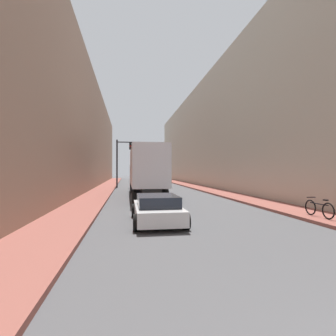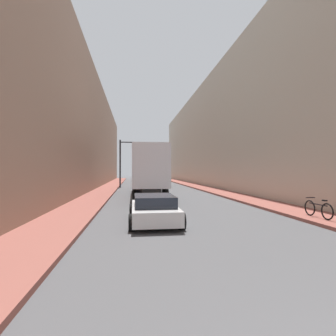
{
  "view_description": "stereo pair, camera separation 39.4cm",
  "coord_description": "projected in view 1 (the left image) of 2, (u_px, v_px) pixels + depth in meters",
  "views": [
    {
      "loc": [
        -3.17,
        -0.71,
        2.26
      ],
      "look_at": [
        -0.49,
        16.31,
        2.4
      ],
      "focal_mm": 28.0,
      "sensor_mm": 36.0,
      "label": 1
    },
    {
      "loc": [
        -2.78,
        -0.76,
        2.26
      ],
      "look_at": [
        -0.49,
        16.31,
        2.4
      ],
      "focal_mm": 28.0,
      "sensor_mm": 36.0,
      "label": 2
    }
  ],
  "objects": [
    {
      "name": "sidewalk_right",
      "position": [
        202.0,
        188.0,
        31.71
      ],
      "size": [
        2.41,
        80.0,
        0.15
      ],
      "color": "brown",
      "rests_on": "ground"
    },
    {
      "name": "sidewalk_left",
      "position": [
        104.0,
        189.0,
        29.9
      ],
      "size": [
        2.41,
        80.0,
        0.15
      ],
      "color": "brown",
      "rests_on": "ground"
    },
    {
      "name": "building_right",
      "position": [
        234.0,
        129.0,
        32.42
      ],
      "size": [
        6.0,
        80.0,
        14.71
      ],
      "color": "#BCB29E",
      "rests_on": "ground"
    },
    {
      "name": "building_left",
      "position": [
        65.0,
        129.0,
        29.31
      ],
      "size": [
        6.0,
        80.0,
        13.84
      ],
      "color": "#997A66",
      "rests_on": "ground"
    },
    {
      "name": "semi_truck",
      "position": [
        145.0,
        171.0,
        22.44
      ],
      "size": [
        2.42,
        13.1,
        4.0
      ],
      "color": "silver",
      "rests_on": "ground"
    },
    {
      "name": "sedan_car",
      "position": [
        157.0,
        209.0,
        11.26
      ],
      "size": [
        2.12,
        4.24,
        1.2
      ],
      "color": "silver",
      "rests_on": "ground"
    },
    {
      "name": "traffic_signal_gantry",
      "position": [
        126.0,
        155.0,
        34.1
      ],
      "size": [
        5.24,
        0.35,
        6.21
      ],
      "color": "black",
      "rests_on": "ground"
    },
    {
      "name": "parked_bicycle",
      "position": [
        319.0,
        209.0,
        11.76
      ],
      "size": [
        0.44,
        1.82,
        0.86
      ],
      "color": "black",
      "rests_on": "sidewalk_right"
    }
  ]
}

